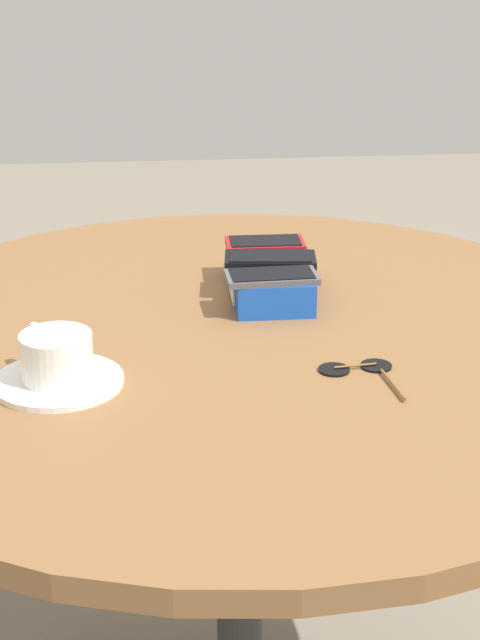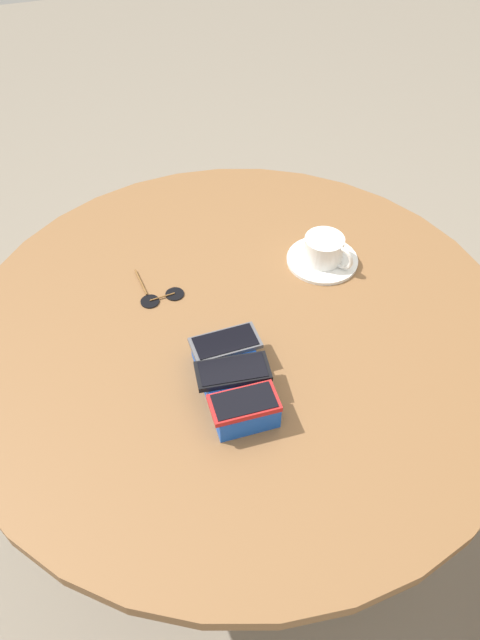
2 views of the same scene
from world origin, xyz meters
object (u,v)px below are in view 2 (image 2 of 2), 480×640
object	(u,v)px
phone_red	(244,403)
phone_black	(233,371)
phone_box	(234,381)
phone_gray	(225,343)
sunglasses	(160,296)
round_table	(240,357)
saucer	(322,260)
coffee_cup	(325,249)

from	to	relation	value
phone_red	phone_black	distance (m)	0.07
phone_box	phone_gray	size ratio (longest dim) A/B	1.58
phone_box	phone_red	bearing A→B (deg)	177.59
phone_black	sunglasses	distance (m)	0.29
phone_box	phone_red	size ratio (longest dim) A/B	1.73
phone_box	phone_black	bearing A→B (deg)	77.65
round_table	saucer	bearing A→B (deg)	-59.81
phone_red	saucer	distance (m)	0.46
phone_gray	saucer	world-z (taller)	phone_gray
phone_red	sunglasses	distance (m)	0.36
coffee_cup	phone_black	bearing A→B (deg)	133.63
phone_black	saucer	bearing A→B (deg)	-45.98
coffee_cup	sunglasses	world-z (taller)	coffee_cup
phone_gray	coffee_cup	size ratio (longest dim) A/B	1.19
phone_black	saucer	size ratio (longest dim) A/B	0.87
round_table	phone_box	xyz separation A→B (m)	(-0.15, 0.06, 0.12)
phone_box	phone_gray	bearing A→B (deg)	-3.47
round_table	coffee_cup	distance (m)	0.30
phone_box	saucer	world-z (taller)	phone_box
phone_red	coffee_cup	bearing A→B (deg)	-39.96
coffee_cup	phone_box	bearing A→B (deg)	133.86
phone_box	coffee_cup	size ratio (longest dim) A/B	1.88
round_table	coffee_cup	bearing A→B (deg)	-60.41
phone_red	phone_gray	size ratio (longest dim) A/B	0.91
phone_black	coffee_cup	distance (m)	0.40
round_table	phone_red	bearing A→B (deg)	164.80
saucer	sunglasses	size ratio (longest dim) A/B	1.30
phone_black	coffee_cup	bearing A→B (deg)	-46.37
round_table	sunglasses	bearing A→B (deg)	45.90
saucer	coffee_cup	size ratio (longest dim) A/B	1.44
phone_box	coffee_cup	distance (m)	0.40
sunglasses	phone_box	bearing A→B (deg)	-163.88
phone_gray	sunglasses	world-z (taller)	phone_gray
saucer	phone_gray	bearing A→B (deg)	126.63
phone_red	saucer	world-z (taller)	phone_red
phone_gray	saucer	size ratio (longest dim) A/B	0.82
phone_gray	sunglasses	size ratio (longest dim) A/B	1.07
phone_box	round_table	bearing A→B (deg)	-20.98
round_table	coffee_cup	size ratio (longest dim) A/B	10.32
phone_black	round_table	bearing A→B (deg)	-21.70
round_table	phone_black	size ratio (longest dim) A/B	8.22
phone_red	phone_black	xyz separation A→B (m)	(0.07, -0.00, 0.00)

